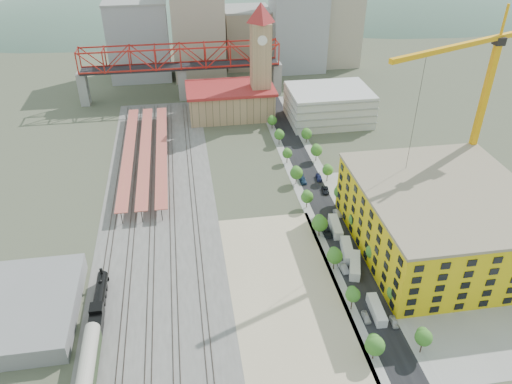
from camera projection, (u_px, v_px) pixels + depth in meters
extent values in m
plane|color=#474C38|center=(277.00, 219.00, 153.85)|extent=(400.00, 400.00, 0.00)
cube|color=#605E59|center=(160.00, 199.00, 163.67)|extent=(36.00, 165.00, 0.06)
cube|color=tan|center=(286.00, 292.00, 126.99)|extent=(28.00, 67.00, 0.06)
cube|color=black|center=(315.00, 190.00, 168.48)|extent=(12.00, 170.00, 0.06)
cube|color=gray|center=(299.00, 191.00, 167.76)|extent=(3.00, 170.00, 0.04)
cube|color=gray|center=(331.00, 188.00, 169.22)|extent=(3.00, 170.00, 0.04)
cube|color=gray|center=(444.00, 245.00, 143.09)|extent=(50.00, 90.00, 0.06)
cube|color=#382B23|center=(114.00, 202.00, 161.66)|extent=(0.12, 160.00, 0.18)
cube|color=#382B23|center=(118.00, 202.00, 161.85)|extent=(0.12, 160.00, 0.18)
cube|color=#382B23|center=(132.00, 201.00, 162.45)|extent=(0.12, 160.00, 0.18)
cube|color=#382B23|center=(137.00, 200.00, 162.65)|extent=(0.12, 160.00, 0.18)
cube|color=#382B23|center=(151.00, 199.00, 163.25)|extent=(0.12, 160.00, 0.18)
cube|color=#382B23|center=(156.00, 199.00, 163.44)|extent=(0.12, 160.00, 0.18)
cube|color=#382B23|center=(170.00, 198.00, 164.05)|extent=(0.12, 160.00, 0.18)
cube|color=#382B23|center=(174.00, 197.00, 164.24)|extent=(0.12, 160.00, 0.18)
cube|color=#382B23|center=(191.00, 196.00, 164.97)|extent=(0.12, 160.00, 0.18)
cube|color=#382B23|center=(195.00, 196.00, 165.17)|extent=(0.12, 160.00, 0.18)
cube|color=#B64846|center=(128.00, 152.00, 183.07)|extent=(4.00, 80.00, 0.25)
cylinder|color=black|center=(129.00, 157.00, 184.14)|extent=(0.24, 0.24, 4.00)
cube|color=#B64846|center=(145.00, 151.00, 183.87)|extent=(4.00, 80.00, 0.25)
cylinder|color=black|center=(146.00, 156.00, 184.93)|extent=(0.24, 0.24, 4.00)
cube|color=#B64846|center=(162.00, 150.00, 184.66)|extent=(4.00, 80.00, 0.25)
cylinder|color=black|center=(162.00, 155.00, 185.73)|extent=(0.24, 0.24, 4.00)
cube|color=tan|center=(230.00, 102.00, 218.49)|extent=(36.00, 22.00, 12.00)
cube|color=maroon|center=(230.00, 88.00, 215.02)|extent=(38.00, 24.00, 1.20)
cube|color=tan|center=(261.00, 71.00, 211.07)|extent=(8.00, 8.00, 40.00)
pyramid|color=maroon|center=(261.00, 2.00, 196.14)|extent=(12.00, 12.00, 8.00)
cylinder|color=white|center=(262.00, 40.00, 200.18)|extent=(4.00, 0.30, 4.00)
cube|color=silver|center=(329.00, 105.00, 213.37)|extent=(34.00, 26.00, 14.00)
cube|color=gray|center=(84.00, 89.00, 228.28)|extent=(4.00, 6.00, 15.00)
cube|color=gray|center=(276.00, 78.00, 240.22)|extent=(4.00, 6.00, 15.00)
cube|color=gray|center=(183.00, 83.00, 234.25)|extent=(4.00, 6.00, 15.00)
cube|color=black|center=(181.00, 67.00, 229.98)|extent=(90.00, 9.00, 1.00)
cube|color=yellow|center=(441.00, 220.00, 137.91)|extent=(44.00, 50.00, 18.00)
cube|color=gray|center=(448.00, 192.00, 132.90)|extent=(44.60, 50.60, 0.80)
cube|color=gray|center=(30.00, 308.00, 118.70)|extent=(22.00, 32.00, 5.00)
cube|color=#9EA0A3|center=(139.00, 40.00, 254.70)|extent=(30.00, 25.00, 38.00)
cube|color=#B2A58C|center=(198.00, 27.00, 250.77)|extent=(26.00, 22.00, 52.00)
cube|color=gray|center=(247.00, 38.00, 272.75)|extent=(24.00, 24.00, 30.00)
cube|color=#9EA0A3|center=(298.00, 12.00, 259.84)|extent=(28.00, 22.00, 60.00)
cube|color=#B2A58C|center=(339.00, 24.00, 271.47)|extent=(22.00, 20.00, 44.00)
cube|color=brown|center=(220.00, 38.00, 280.31)|extent=(20.00, 20.00, 26.00)
ellipsoid|color=#4C6B59|center=(114.00, 111.00, 396.71)|extent=(396.00, 216.00, 180.00)
ellipsoid|color=#4C6B59|center=(262.00, 129.00, 425.43)|extent=(484.00, 264.00, 220.00)
ellipsoid|color=#4C6B59|center=(399.00, 96.00, 429.61)|extent=(418.00, 228.00, 190.00)
cylinder|color=black|center=(100.00, 292.00, 123.29)|extent=(2.68, 12.89, 2.68)
cube|color=black|center=(97.00, 312.00, 117.34)|extent=(3.01, 3.22, 3.44)
cylinder|color=black|center=(101.00, 272.00, 126.74)|extent=(0.75, 0.75, 1.72)
sphere|color=black|center=(100.00, 282.00, 124.34)|extent=(1.07, 1.07, 1.07)
cone|color=black|center=(104.00, 277.00, 130.25)|extent=(2.79, 1.72, 2.79)
cube|color=black|center=(95.00, 329.00, 113.65)|extent=(3.01, 6.44, 3.01)
cube|color=#26361D|center=(89.00, 368.00, 104.08)|extent=(3.11, 19.33, 3.44)
cylinder|color=#ADA899|center=(87.00, 362.00, 103.10)|extent=(3.33, 19.33, 3.33)
cube|color=#FFAD10|center=(477.00, 126.00, 152.93)|extent=(1.77, 1.77, 49.67)
cube|color=black|center=(499.00, 41.00, 139.09)|extent=(2.76, 2.76, 2.21)
cube|color=#FFAD10|center=(449.00, 48.00, 129.12)|extent=(39.15, 17.56, 1.32)
cube|color=#FFAD10|center=(504.00, 20.00, 136.15)|extent=(0.55, 0.55, 8.83)
cube|color=silver|center=(377.00, 310.00, 119.85)|extent=(3.01, 9.53, 2.57)
cube|color=silver|center=(355.00, 265.00, 133.47)|extent=(5.73, 10.47, 2.78)
cube|color=silver|center=(347.00, 250.00, 138.87)|extent=(4.24, 10.35, 2.75)
cube|color=silver|center=(335.00, 227.00, 148.35)|extent=(3.52, 10.14, 2.72)
imported|color=#B9B9B9|center=(366.00, 317.00, 118.69)|extent=(1.70, 3.98, 1.34)
imported|color=#95959A|center=(343.00, 268.00, 133.58)|extent=(2.14, 4.97, 1.59)
imported|color=black|center=(327.00, 232.00, 147.09)|extent=(2.69, 5.38, 1.46)
imported|color=navy|center=(303.00, 180.00, 172.47)|extent=(2.31, 5.41, 1.55)
imported|color=silver|center=(394.00, 322.00, 117.43)|extent=(1.86, 4.01, 1.33)
imported|color=#9C9BA1|center=(338.00, 214.00, 155.35)|extent=(2.09, 4.36, 1.38)
imported|color=black|center=(325.00, 190.00, 166.91)|extent=(2.88, 5.05, 1.33)
imported|color=#1A1E4C|center=(319.00, 178.00, 173.92)|extent=(2.28, 4.78, 1.35)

